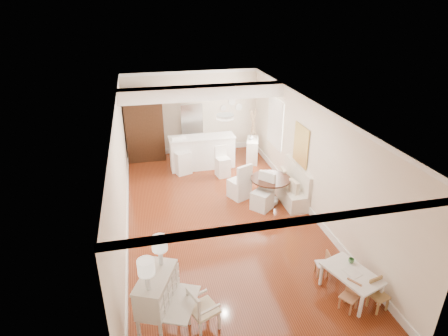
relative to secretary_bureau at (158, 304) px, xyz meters
name	(u,v)px	position (x,y,z in m)	size (l,w,h in m)	color
room	(219,138)	(1.74, 3.42, 1.42)	(9.00, 9.04, 2.82)	maroon
secretary_bureau	(158,304)	(0.00, 0.00, 0.00)	(0.88, 0.90, 1.13)	white
gustavian_armchair	(204,308)	(0.72, -0.10, -0.16)	(0.46, 0.46, 0.80)	white
kids_table	(350,284)	(3.44, 0.02, -0.31)	(0.62, 1.03, 0.51)	white
kids_chair_a	(349,297)	(3.24, -0.28, -0.29)	(0.27, 0.27, 0.55)	#BA7C54
kids_chair_b	(322,264)	(3.20, 0.66, -0.31)	(0.24, 0.24, 0.50)	#AA774D
kids_chair_c	(379,295)	(3.74, -0.39, -0.27)	(0.29, 0.29, 0.59)	#AC844E
banquette	(289,183)	(3.69, 3.60, -0.07)	(0.52, 1.60, 0.98)	silver
dining_table	(270,190)	(3.15, 3.58, -0.21)	(1.04, 1.04, 0.71)	#412115
slip_chair_near	(263,192)	(2.85, 3.31, -0.08)	(0.45, 0.47, 0.96)	silver
slip_chair_far	(239,180)	(2.43, 4.03, -0.06)	(0.48, 0.50, 1.01)	white
breakfast_counter	(202,152)	(1.80, 6.20, -0.05)	(2.05, 0.65, 1.03)	white
bar_stool_left	(182,156)	(1.12, 5.91, 0.01)	(0.46, 0.46, 1.14)	white
bar_stool_right	(223,162)	(2.29, 5.41, -0.09)	(0.38, 0.38, 0.94)	white
pantry_cabinet	(144,126)	(0.10, 7.28, 0.59)	(1.20, 0.60, 2.30)	#381E11
fridge	(202,129)	(2.00, 7.25, 0.34)	(0.75, 0.65, 1.80)	silver
sideboard	(252,150)	(3.48, 6.29, -0.18)	(0.36, 0.80, 0.77)	white
pencil_cup	(351,261)	(3.56, 0.28, -0.01)	(0.11, 0.11, 0.09)	#538E56
branch_vase	(252,137)	(3.44, 6.27, 0.29)	(0.16, 0.16, 0.16)	silver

